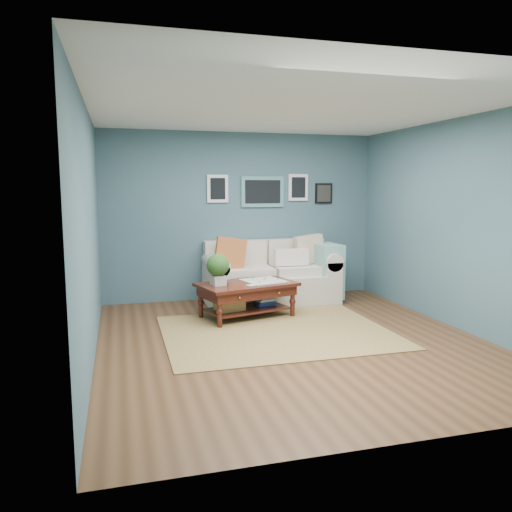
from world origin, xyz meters
name	(u,v)px	position (x,y,z in m)	size (l,w,h in m)	color
room_shell	(292,227)	(0.01, 0.06, 1.36)	(5.00, 5.02, 2.70)	brown
area_rug	(277,332)	(-0.07, 0.38, 0.01)	(2.82, 2.25, 0.01)	brown
loveseat	(276,274)	(0.44, 2.03, 0.44)	(2.11, 0.96, 1.08)	beige
coffee_table	(242,289)	(-0.32, 1.18, 0.41)	(1.48, 1.09, 0.93)	#34110D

